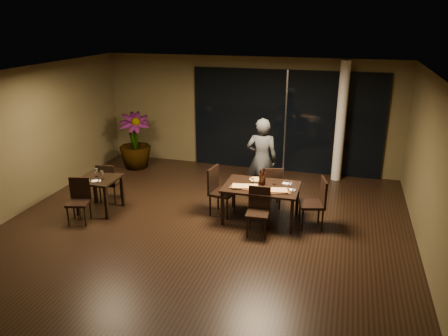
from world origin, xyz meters
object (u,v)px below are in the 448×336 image
diner (262,160)px  bottle_c (264,176)px  chair_main_left (218,188)px  main_table (261,189)px  chair_main_far (271,185)px  potted_plant (135,141)px  bottle_a (260,177)px  side_table (99,184)px  bottle_b (263,179)px  chair_main_near (258,208)px  chair_side_near (79,198)px  chair_main_right (317,201)px  chair_side_far (108,181)px

diner → bottle_c: diner is taller
chair_main_left → main_table: bearing=-84.7°
chair_main_far → potted_plant: potted_plant is taller
chair_main_far → bottle_c: bottle_c is taller
chair_main_left → bottle_a: bearing=-80.3°
side_table → diner: size_ratio=0.42×
side_table → bottle_b: bottle_b is taller
chair_main_far → diner: (-0.31, 0.43, 0.42)m
chair_main_far → potted_plant: 4.38m
chair_main_left → bottle_a: bottle_a is taller
chair_main_near → bottle_a: bottle_a is taller
main_table → chair_side_near: chair_side_near is taller
side_table → diner: diner is taller
main_table → diner: (-0.21, 1.07, 0.27)m
potted_plant → chair_main_right: bearing=-24.3°
bottle_b → bottle_c: (0.01, 0.05, 0.03)m
chair_main_near → chair_main_right: size_ratio=0.91×
chair_main_right → bottle_a: 1.20m
main_table → potted_plant: bearing=150.1°
main_table → chair_main_near: 0.58m
chair_main_near → potted_plant: 4.92m
chair_main_right → bottle_a: (-1.15, 0.08, 0.34)m
chair_main_right → potted_plant: size_ratio=0.67×
chair_side_near → diner: size_ratio=0.48×
chair_main_right → chair_side_near: 4.76m
chair_main_left → bottle_b: 0.99m
chair_main_right → chair_side_far: size_ratio=1.12×
side_table → bottle_b: 3.47m
chair_main_left → chair_main_right: (2.03, -0.07, -0.01)m
chair_main_near → chair_side_far: bearing=168.7°
bottle_b → bottle_c: bearing=76.2°
chair_main_left → bottle_c: 1.01m
chair_side_near → bottle_c: bearing=3.0°
chair_main_far → chair_side_near: chair_main_far is taller
chair_main_left → bottle_c: (0.95, 0.03, 0.35)m
chair_main_left → chair_main_far: bearing=-51.3°
chair_main_left → chair_main_right: size_ratio=1.01×
bottle_c → potted_plant: bearing=151.2°
chair_side_far → bottle_c: bottle_c is taller
chair_main_near → bottle_a: (-0.10, 0.62, 0.40)m
chair_side_far → diner: size_ratio=0.48×
chair_side_far → bottle_b: size_ratio=3.14×
chair_main_left → diner: diner is taller
chair_main_far → chair_main_left: 1.17m
main_table → side_table: size_ratio=1.88×
diner → chair_main_far: bearing=121.9°
side_table → chair_main_left: 2.54m
chair_main_right → potted_plant: 5.56m
diner → bottle_a: (0.17, -1.00, -0.04)m
diner → bottle_b: size_ratio=6.56×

